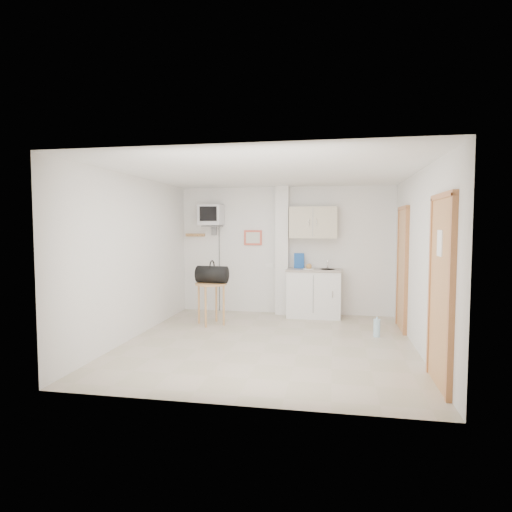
% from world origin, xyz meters
% --- Properties ---
extents(ground, '(4.50, 4.50, 0.00)m').
position_xyz_m(ground, '(0.00, 0.00, 0.00)').
color(ground, '#BAAA95').
rests_on(ground, ground).
extents(room_envelope, '(4.24, 4.54, 2.55)m').
position_xyz_m(room_envelope, '(0.24, 0.09, 1.54)').
color(room_envelope, white).
rests_on(room_envelope, ground).
extents(kitchenette, '(1.03, 0.58, 2.10)m').
position_xyz_m(kitchenette, '(0.57, 2.00, 0.80)').
color(kitchenette, white).
rests_on(kitchenette, ground).
extents(crt_television, '(0.44, 0.45, 2.15)m').
position_xyz_m(crt_television, '(-1.45, 2.02, 1.94)').
color(crt_television, slate).
rests_on(crt_television, ground).
extents(round_table, '(0.55, 0.55, 0.73)m').
position_xyz_m(round_table, '(-1.17, 1.01, 0.61)').
color(round_table, tan).
rests_on(round_table, ground).
extents(duffel_bag, '(0.56, 0.34, 0.40)m').
position_xyz_m(duffel_bag, '(-1.16, 1.06, 0.89)').
color(duffel_bag, black).
rests_on(duffel_bag, round_table).
extents(water_bottle, '(0.10, 0.10, 0.31)m').
position_xyz_m(water_bottle, '(1.62, 0.66, 0.14)').
color(water_bottle, '#ACD5EB').
rests_on(water_bottle, ground).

